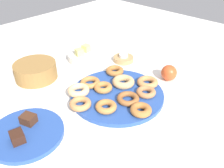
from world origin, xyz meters
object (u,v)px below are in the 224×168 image
at_px(cake_plate, 26,133).
at_px(melon_chunk_right, 86,48).
at_px(donut_8, 90,82).
at_px(melon_chunk_left, 79,52).
at_px(donut_2, 79,90).
at_px(donut_7, 146,92).
at_px(tealight, 124,56).
at_px(donut_1, 123,82).
at_px(donut_9, 103,87).
at_px(donut_0, 106,107).
at_px(brownie_near, 17,137).
at_px(donut_plate, 117,94).
at_px(candle_holder, 123,59).
at_px(donut_3, 148,82).
at_px(apple, 169,73).
at_px(donut_4, 141,110).
at_px(donut_10, 128,99).
at_px(fruit_bowl, 84,57).
at_px(basket, 36,71).
at_px(donut_6, 80,104).
at_px(brownie_far, 28,119).
at_px(donut_5, 115,71).

relative_size(cake_plate, melon_chunk_right, 7.07).
xyz_separation_m(donut_8, melon_chunk_left, (0.13, 0.22, 0.03)).
distance_m(donut_2, donut_8, 0.08).
xyz_separation_m(donut_7, tealight, (0.19, 0.28, 0.00)).
height_order(donut_1, donut_9, donut_1).
bearing_deg(donut_0, brownie_near, 162.62).
bearing_deg(donut_plate, candle_holder, 35.97).
xyz_separation_m(donut_7, donut_9, (-0.10, 0.15, 0.00)).
distance_m(donut_3, cake_plate, 0.53).
distance_m(brownie_near, apple, 0.69).
relative_size(melon_chunk_left, melon_chunk_right, 1.00).
bearing_deg(donut_1, donut_4, -120.40).
distance_m(donut_9, donut_10, 0.13).
distance_m(donut_2, melon_chunk_right, 0.36).
distance_m(cake_plate, candle_holder, 0.65).
bearing_deg(donut_9, tealight, 24.62).
bearing_deg(fruit_bowl, donut_2, -135.23).
bearing_deg(donut_0, donut_plate, 20.54).
relative_size(donut_plate, donut_1, 3.99).
relative_size(donut_plate, donut_9, 4.98).
height_order(tealight, melon_chunk_right, melon_chunk_right).
bearing_deg(donut_0, donut_9, 49.48).
xyz_separation_m(donut_1, melon_chunk_left, (0.03, 0.33, 0.02)).
distance_m(donut_2, cake_plate, 0.27).
xyz_separation_m(donut_2, fruit_bowl, (0.23, 0.23, -0.01)).
height_order(donut_3, melon_chunk_left, melon_chunk_left).
bearing_deg(candle_holder, donut_4, -131.21).
bearing_deg(donut_0, candle_holder, 31.86).
xyz_separation_m(basket, fruit_bowl, (0.27, -0.03, -0.02)).
bearing_deg(donut_6, donut_7, -30.29).
distance_m(donut_10, melon_chunk_left, 0.43).
bearing_deg(donut_9, donut_4, -93.28).
xyz_separation_m(donut_4, cake_plate, (-0.34, 0.22, -0.02)).
bearing_deg(donut_6, donut_2, 53.59).
bearing_deg(fruit_bowl, donut_9, -117.12).
bearing_deg(donut_3, donut_4, -151.41).
distance_m(donut_3, melon_chunk_right, 0.42).
height_order(donut_7, apple, apple).
height_order(donut_1, brownie_far, brownie_far).
relative_size(basket, melon_chunk_right, 5.34).
bearing_deg(donut_5, donut_1, -117.15).
bearing_deg(candle_holder, donut_5, -154.12).
height_order(donut_0, brownie_far, brownie_far).
relative_size(donut_0, donut_6, 0.96).
bearing_deg(donut_5, basket, 135.27).
distance_m(donut_7, cake_plate, 0.48).
bearing_deg(candle_holder, melon_chunk_right, 121.21).
bearing_deg(donut_plate, donut_3, -22.37).
height_order(donut_5, brownie_near, brownie_near).
bearing_deg(donut_2, donut_7, -49.13).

